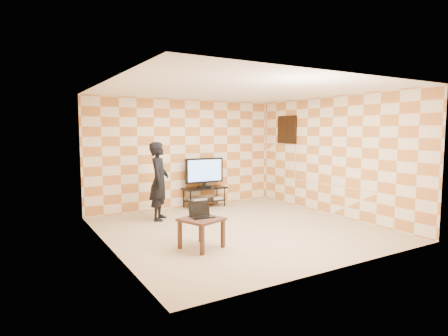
{
  "coord_description": "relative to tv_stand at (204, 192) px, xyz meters",
  "views": [
    {
      "loc": [
        -3.93,
        -6.05,
        1.92
      ],
      "look_at": [
        0.0,
        0.6,
        1.15
      ],
      "focal_mm": 30.0,
      "sensor_mm": 36.0,
      "label": 1
    }
  ],
  "objects": [
    {
      "name": "ceiling",
      "position": [
        -0.4,
        -2.25,
        2.33
      ],
      "size": [
        5.0,
        5.0,
        0.02
      ],
      "primitive_type": "cube",
      "color": "white",
      "rests_on": "wall_back"
    },
    {
      "name": "wall_back",
      "position": [
        -0.4,
        0.25,
        0.98
      ],
      "size": [
        5.0,
        0.02,
        2.7
      ],
      "primitive_type": "cube",
      "color": "beige",
      "rests_on": "ground"
    },
    {
      "name": "tv_stand",
      "position": [
        0.0,
        0.0,
        0.0
      ],
      "size": [
        1.09,
        0.49,
        0.5
      ],
      "color": "black",
      "rests_on": "floor"
    },
    {
      "name": "wall_front",
      "position": [
        -0.4,
        -4.75,
        0.98
      ],
      "size": [
        5.0,
        0.02,
        2.7
      ],
      "primitive_type": "cube",
      "color": "beige",
      "rests_on": "ground"
    },
    {
      "name": "dvd_player",
      "position": [
        -0.18,
        0.03,
        -0.16
      ],
      "size": [
        0.44,
        0.34,
        0.07
      ],
      "primitive_type": "cube",
      "rotation": [
        0.0,
        0.0,
        0.12
      ],
      "color": "#BDBDBF",
      "rests_on": "tv_stand"
    },
    {
      "name": "floor",
      "position": [
        -0.4,
        -2.25,
        -0.37
      ],
      "size": [
        5.0,
        5.0,
        0.0
      ],
      "primitive_type": "plane",
      "color": "tan",
      "rests_on": "ground"
    },
    {
      "name": "wall_left",
      "position": [
        -2.9,
        -2.25,
        0.98
      ],
      "size": [
        0.02,
        5.0,
        2.7
      ],
      "primitive_type": "cube",
      "color": "beige",
      "rests_on": "ground"
    },
    {
      "name": "wall_art",
      "position": [
        2.07,
        -0.7,
        1.58
      ],
      "size": [
        0.04,
        0.72,
        0.72
      ],
      "color": "black",
      "rests_on": "wall_right"
    },
    {
      "name": "tv",
      "position": [
        0.0,
        -0.0,
        0.54
      ],
      "size": [
        1.02,
        0.21,
        0.74
      ],
      "color": "black",
      "rests_on": "tv_stand"
    },
    {
      "name": "wall_right",
      "position": [
        2.1,
        -2.25,
        0.98
      ],
      "size": [
        0.02,
        5.0,
        2.7
      ],
      "primitive_type": "cube",
      "color": "beige",
      "rests_on": "ground"
    },
    {
      "name": "person",
      "position": [
        -1.47,
        -0.73,
        0.48
      ],
      "size": [
        0.67,
        0.73,
        1.68
      ],
      "primitive_type": "imported",
      "rotation": [
        0.0,
        0.0,
        1.02
      ],
      "color": "black",
      "rests_on": "floor"
    },
    {
      "name": "side_table",
      "position": [
        -1.6,
        -2.95,
        0.04
      ],
      "size": [
        0.76,
        0.76,
        0.5
      ],
      "color": "#331C13",
      "rests_on": "floor"
    },
    {
      "name": "laptop",
      "position": [
        -1.55,
        -2.85,
        0.19
      ],
      "size": [
        0.39,
        0.32,
        0.25
      ],
      "color": "black",
      "rests_on": "side_table"
    },
    {
      "name": "game_console",
      "position": [
        0.35,
        -0.05,
        -0.17
      ],
      "size": [
        0.27,
        0.21,
        0.05
      ],
      "primitive_type": "cube",
      "rotation": [
        0.0,
        0.0,
        -0.17
      ],
      "color": "silver",
      "rests_on": "tv_stand"
    }
  ]
}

